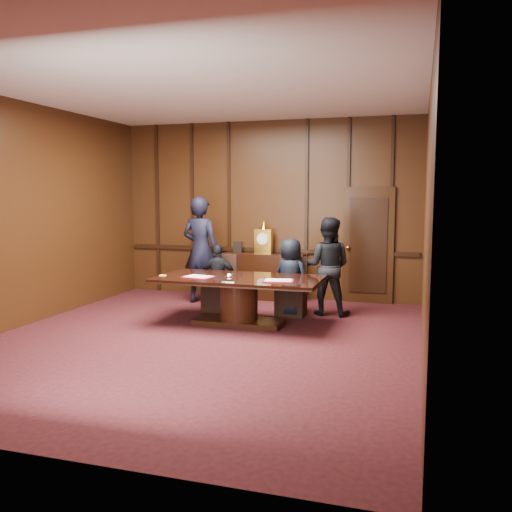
{
  "coord_description": "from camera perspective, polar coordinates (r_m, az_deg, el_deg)",
  "views": [
    {
      "loc": [
        2.93,
        -6.91,
        2.07
      ],
      "look_at": [
        0.35,
        1.57,
        1.05
      ],
      "focal_mm": 38.0,
      "sensor_mm": 36.0,
      "label": 1
    }
  ],
  "objects": [
    {
      "name": "signatory_right",
      "position": [
        9.16,
        3.66,
        -2.28
      ],
      "size": [
        0.75,
        0.61,
        1.33
      ],
      "primitive_type": "imported",
      "rotation": [
        0.0,
        0.0,
        2.8
      ],
      "color": "black",
      "rests_on": "ground"
    },
    {
      "name": "chair_left",
      "position": [
        9.67,
        -3.76,
        -4.04
      ],
      "size": [
        0.58,
        0.58,
        0.99
      ],
      "rotation": [
        0.0,
        0.0,
        -0.23
      ],
      "color": "black",
      "rests_on": "ground"
    },
    {
      "name": "witness_right",
      "position": [
        9.34,
        7.53,
        -1.07
      ],
      "size": [
        0.83,
        0.66,
        1.68
      ],
      "primitive_type": "imported",
      "rotation": [
        0.0,
        0.0,
        3.12
      ],
      "color": "black",
      "rests_on": "ground"
    },
    {
      "name": "chair_right",
      "position": [
        9.3,
        3.74,
        -4.47
      ],
      "size": [
        0.49,
        0.49,
        0.99
      ],
      "rotation": [
        0.0,
        0.0,
        0.03
      ],
      "color": "black",
      "rests_on": "ground"
    },
    {
      "name": "conference_table",
      "position": [
        8.6,
        -1.81,
        -3.88
      ],
      "size": [
        2.62,
        1.32,
        0.76
      ],
      "color": "black",
      "rests_on": "ground"
    },
    {
      "name": "witness_left",
      "position": [
        10.28,
        -5.85,
        0.61
      ],
      "size": [
        0.79,
        0.57,
        2.02
      ],
      "primitive_type": "imported",
      "rotation": [
        0.0,
        0.0,
        3.01
      ],
      "color": "black",
      "rests_on": "ground"
    },
    {
      "name": "notepad",
      "position": [
        8.82,
        -9.78,
        -2.02
      ],
      "size": [
        0.11,
        0.08,
        0.01
      ],
      "primitive_type": "cube",
      "rotation": [
        0.0,
        0.0,
        0.13
      ],
      "color": "#EBE073",
      "rests_on": "conference_table"
    },
    {
      "name": "folder_right",
      "position": [
        8.18,
        2.36,
        -2.6
      ],
      "size": [
        0.51,
        0.41,
        0.02
      ],
      "rotation": [
        0.0,
        0.0,
        0.18
      ],
      "color": "maroon",
      "rests_on": "conference_table"
    },
    {
      "name": "room",
      "position": [
        7.62,
        -5.21,
        3.93
      ],
      "size": [
        7.0,
        7.04,
        3.5
      ],
      "color": "black",
      "rests_on": "ground"
    },
    {
      "name": "inkstand",
      "position": [
        8.13,
        -2.83,
        -2.32
      ],
      "size": [
        0.2,
        0.14,
        0.12
      ],
      "color": "white",
      "rests_on": "conference_table"
    },
    {
      "name": "folder_left",
      "position": [
        8.59,
        -6.08,
        -2.19
      ],
      "size": [
        0.52,
        0.42,
        0.02
      ],
      "rotation": [
        0.0,
        0.0,
        -0.21
      ],
      "color": "maroon",
      "rests_on": "conference_table"
    },
    {
      "name": "sideboard",
      "position": [
        10.7,
        0.82,
        -1.95
      ],
      "size": [
        1.6,
        0.45,
        1.54
      ],
      "color": "black",
      "rests_on": "ground"
    },
    {
      "name": "signatory_left",
      "position": [
        9.55,
        -3.97,
        -2.34
      ],
      "size": [
        0.72,
        0.35,
        1.19
      ],
      "primitive_type": "imported",
      "rotation": [
        0.0,
        0.0,
        3.23
      ],
      "color": "black",
      "rests_on": "ground"
    }
  ]
}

